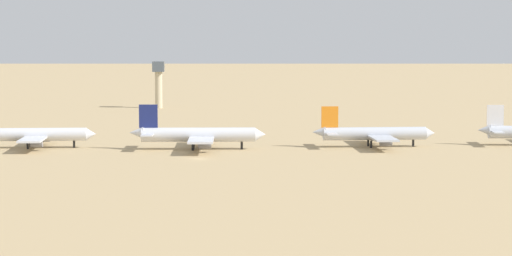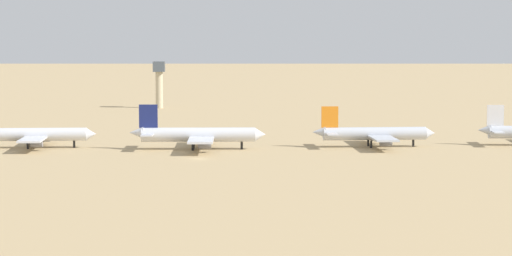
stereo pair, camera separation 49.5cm
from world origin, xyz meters
TOP-DOWN VIEW (x-y plane):
  - ground at (0.00, 0.00)m, footprint 4000.00×4000.00m
  - ridge_center at (20.48, 1012.81)m, footprint 440.58×434.87m
  - ridge_east at (272.21, 1019.94)m, footprint 454.07×332.41m
  - parked_jet_navy_2 at (-49.49, 25.97)m, footprint 36.89×30.90m
  - parked_jet_navy_3 at (-1.11, 21.00)m, footprint 39.59×33.12m
  - parked_jet_orange_4 at (50.90, 25.22)m, footprint 36.81×30.90m
  - control_tower at (-22.02, 172.96)m, footprint 5.20×5.20m

SIDE VIEW (x-z plane):
  - ground at x=0.00m, z-range 0.00..0.00m
  - parked_jet_orange_4 at x=50.90m, z-range -2.10..10.07m
  - parked_jet_navy_2 at x=-49.49m, z-range -2.10..10.11m
  - parked_jet_navy_3 at x=-1.11m, z-range -2.26..10.85m
  - control_tower at x=-22.02m, z-range 2.14..22.80m
  - ridge_east at x=272.21m, z-range 0.00..71.15m
  - ridge_center at x=20.48m, z-range 0.00..104.56m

